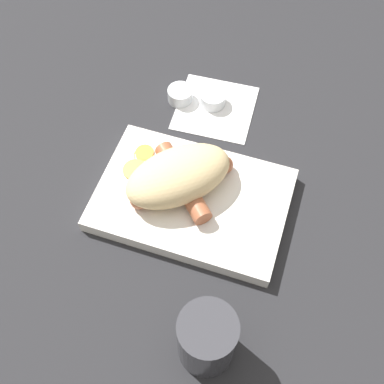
# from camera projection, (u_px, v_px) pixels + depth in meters

# --- Properties ---
(ground_plane) EXTENTS (3.00, 3.00, 0.00)m
(ground_plane) POSITION_uv_depth(u_px,v_px,m) (192.00, 204.00, 0.70)
(ground_plane) COLOR #232326
(food_tray) EXTENTS (0.27, 0.18, 0.02)m
(food_tray) POSITION_uv_depth(u_px,v_px,m) (192.00, 200.00, 0.69)
(food_tray) COLOR silver
(food_tray) RESTS_ON ground_plane
(bread_roll) EXTENTS (0.17, 0.17, 0.06)m
(bread_roll) POSITION_uv_depth(u_px,v_px,m) (178.00, 176.00, 0.66)
(bread_roll) COLOR #DBBC84
(bread_roll) RESTS_ON food_tray
(sausage) EXTENTS (0.12, 0.12, 0.03)m
(sausage) POSITION_uv_depth(u_px,v_px,m) (183.00, 182.00, 0.68)
(sausage) COLOR #9E5638
(sausage) RESTS_ON food_tray
(pickled_veggies) EXTENTS (0.06, 0.07, 0.00)m
(pickled_veggies) POSITION_uv_depth(u_px,v_px,m) (141.00, 162.00, 0.71)
(pickled_veggies) COLOR orange
(pickled_veggies) RESTS_ON food_tray
(napkin) EXTENTS (0.13, 0.13, 0.00)m
(napkin) POSITION_uv_depth(u_px,v_px,m) (215.00, 108.00, 0.79)
(napkin) COLOR white
(napkin) RESTS_ON ground_plane
(condiment_cup_near) EXTENTS (0.04, 0.04, 0.02)m
(condiment_cup_near) POSITION_uv_depth(u_px,v_px,m) (213.00, 100.00, 0.79)
(condiment_cup_near) COLOR silver
(condiment_cup_near) RESTS_ON ground_plane
(condiment_cup_far) EXTENTS (0.04, 0.04, 0.02)m
(condiment_cup_far) POSITION_uv_depth(u_px,v_px,m) (180.00, 95.00, 0.79)
(condiment_cup_far) COLOR silver
(condiment_cup_far) RESTS_ON ground_plane
(drink_glass) EXTENTS (0.07, 0.07, 0.10)m
(drink_glass) POSITION_uv_depth(u_px,v_px,m) (207.00, 339.00, 0.55)
(drink_glass) COLOR #333338
(drink_glass) RESTS_ON ground_plane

